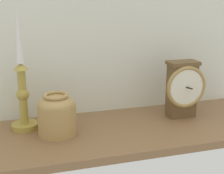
# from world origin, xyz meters

# --- Properties ---
(ground_plane) EXTENTS (1.00, 0.36, 0.02)m
(ground_plane) POSITION_xyz_m (0.00, 0.00, -0.01)
(ground_plane) COLOR brown
(back_wall) EXTENTS (1.20, 0.02, 0.65)m
(back_wall) POSITION_xyz_m (0.00, 0.18, 0.33)
(back_wall) COLOR silver
(back_wall) RESTS_ON ground_plane
(mantel_clock) EXTENTS (0.15, 0.09, 0.20)m
(mantel_clock) POSITION_xyz_m (0.23, 0.04, 0.10)
(mantel_clock) COLOR brown
(mantel_clock) RESTS_ON ground_plane
(candlestick_tall_left) EXTENTS (0.08, 0.08, 0.39)m
(candlestick_tall_left) POSITION_xyz_m (-0.30, 0.08, 0.13)
(candlestick_tall_left) COLOR #AA923B
(candlestick_tall_left) RESTS_ON ground_plane
(brass_vase_jar) EXTENTS (0.12, 0.12, 0.13)m
(brass_vase_jar) POSITION_xyz_m (-0.21, 0.01, 0.07)
(brass_vase_jar) COLOR tan
(brass_vase_jar) RESTS_ON ground_plane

